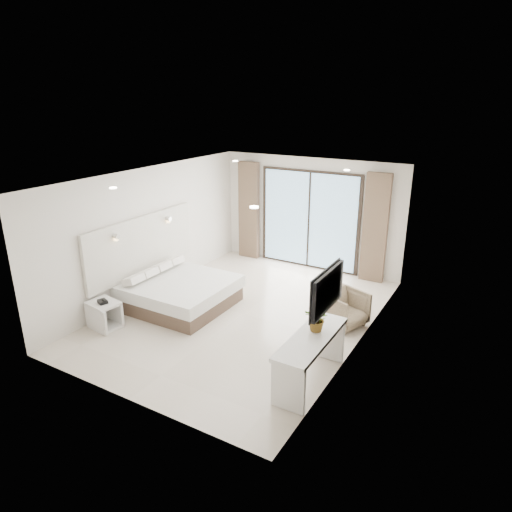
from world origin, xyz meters
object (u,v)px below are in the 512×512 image
(nightstand, at_px, (104,315))
(console_desk, at_px, (311,349))
(armchair, at_px, (344,307))
(bed, at_px, (179,292))

(nightstand, xyz_separation_m, console_desk, (3.98, 0.32, 0.31))
(nightstand, height_order, armchair, armchair)
(armchair, bearing_deg, bed, 127.11)
(console_desk, relative_size, armchair, 2.27)
(bed, bearing_deg, nightstand, -113.14)
(nightstand, distance_m, console_desk, 4.00)
(bed, bearing_deg, armchair, 15.56)
(nightstand, bearing_deg, armchair, 40.26)
(bed, height_order, console_desk, console_desk)
(console_desk, bearing_deg, nightstand, -175.36)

